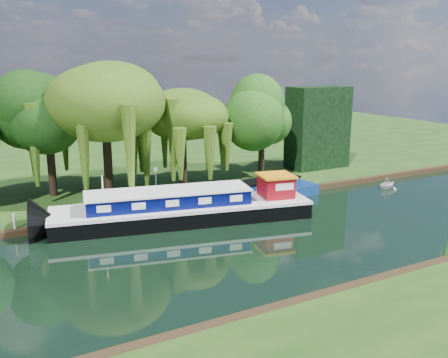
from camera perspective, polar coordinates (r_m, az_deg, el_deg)
ground at (r=30.01m, az=-1.31°, el=-8.13°), size 120.00×120.00×0.00m
far_bank at (r=61.14m, az=-16.10°, el=2.82°), size 120.00×52.00×0.45m
dutch_barge at (r=35.01m, az=-4.47°, el=-3.33°), size 18.43×7.76×3.80m
narrowboat at (r=38.91m, az=2.86°, el=-1.94°), size 13.48×3.88×1.94m
white_cruiser at (r=46.10m, az=18.13°, el=-1.03°), size 2.27×2.04×1.06m
willow_left at (r=40.67m, az=-13.48°, el=8.44°), size 8.34×8.34×10.00m
willow_right at (r=41.59m, az=-4.83°, el=6.30°), size 6.08×6.08×7.41m
tree_far_mid at (r=41.12m, az=-19.52°, el=6.61°), size 5.50×5.50×9.00m
tree_far_right at (r=45.25m, az=4.37°, el=7.06°), size 4.91×4.91×8.03m
conifer_hedge at (r=50.56m, az=10.67°, el=5.81°), size 6.00×3.00×8.00m
lamppost at (r=38.69m, az=-7.82°, el=0.50°), size 0.36×0.36×2.56m
mooring_posts at (r=36.81m, az=-8.03°, el=-2.55°), size 19.16×0.16×1.00m
reeds_near at (r=28.16m, az=18.85°, el=-9.20°), size 33.70×1.50×1.10m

